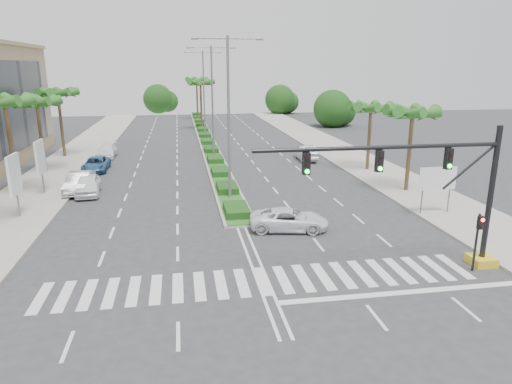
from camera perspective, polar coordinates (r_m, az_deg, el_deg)
ground at (r=22.19m, az=0.84°, el=-11.08°), size 160.00×160.00×0.00m
footpath_right at (r=44.86m, az=15.51°, el=2.20°), size 6.00×120.00×0.15m
footpath_left at (r=42.35m, az=-25.14°, el=0.52°), size 6.00×120.00×0.15m
median at (r=65.37m, az=-6.32°, el=6.70°), size 2.20×75.00×0.20m
median_grass at (r=65.35m, az=-6.32°, el=6.80°), size 1.80×75.00×0.04m
signal_gantry at (r=24.26m, az=22.96°, el=-1.23°), size 12.60×1.20×7.20m
pedestrian_signal at (r=24.88m, az=26.03°, el=-4.62°), size 0.28×0.36×3.00m
direction_sign at (r=33.25m, az=21.73°, el=1.36°), size 2.70×0.11×3.40m
billboard_near at (r=34.07m, az=-27.97°, el=1.85°), size 0.18×2.10×4.35m
billboard_far at (r=39.69m, az=-25.37°, el=3.86°), size 0.18×2.10×4.35m
palm_left_mid at (r=39.78m, az=-28.86°, el=9.48°), size 4.57×4.68×7.95m
palm_left_far at (r=47.44m, az=-25.69°, el=9.81°), size 4.57×4.68×7.35m
palm_left_end at (r=55.14m, az=-23.51°, el=11.04°), size 4.57×4.68×7.75m
palm_right_near at (r=38.28m, az=18.98°, el=9.06°), size 4.57×4.68×7.05m
palm_right_far at (r=45.48m, az=14.17°, el=9.93°), size 4.57×4.68×6.75m
palm_median_a at (r=74.67m, az=-6.96°, el=13.21°), size 4.57×4.68×8.05m
palm_median_b at (r=89.64m, az=-7.44°, el=13.55°), size 4.57×4.68×8.05m
streetlight_near at (r=33.86m, az=-3.45°, el=10.15°), size 5.10×0.25×12.00m
streetlight_mid at (r=49.76m, az=-5.49°, el=11.79°), size 5.10×0.25×12.00m
streetlight_far at (r=65.70m, az=-6.55°, el=12.62°), size 5.10×0.25×12.00m
car_parked_a at (r=38.76m, az=-20.28°, el=0.84°), size 2.26×4.75×1.57m
car_parked_b at (r=39.68m, az=-21.19°, el=1.12°), size 1.82×4.97×1.63m
car_parked_c at (r=47.32m, az=-19.35°, el=3.30°), size 2.25×4.85×1.35m
car_parked_d at (r=54.32m, az=-18.14°, el=4.90°), size 2.06×4.88×1.41m
car_crossing at (r=28.57m, az=4.17°, el=-3.45°), size 5.23×3.16×1.36m
car_right at (r=50.36m, az=6.22°, el=4.92°), size 1.87×4.91×1.60m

